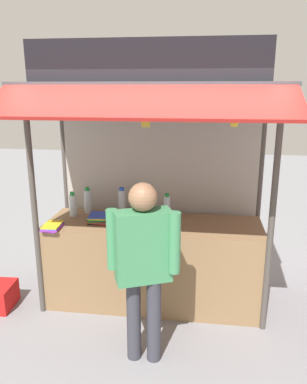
% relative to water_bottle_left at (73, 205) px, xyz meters
% --- Properties ---
extents(ground_plane, '(20.00, 20.00, 0.00)m').
position_rel_water_bottle_left_xyz_m(ground_plane, '(0.94, -0.11, -1.06)').
color(ground_plane, gray).
extents(stall_counter, '(2.33, 0.76, 0.93)m').
position_rel_water_bottle_left_xyz_m(stall_counter, '(0.94, -0.11, -0.60)').
color(stall_counter, olive).
rests_on(stall_counter, ground).
extents(stall_structure, '(2.53, 1.64, 2.75)m').
position_rel_water_bottle_left_xyz_m(stall_structure, '(0.94, 0.03, 0.62)').
color(stall_structure, '#4C4742').
rests_on(stall_structure, ground).
extents(water_bottle_left, '(0.08, 0.08, 0.28)m').
position_rel_water_bottle_left_xyz_m(water_bottle_left, '(0.00, 0.00, 0.00)').
color(water_bottle_left, silver).
rests_on(water_bottle_left, stall_counter).
extents(water_bottle_back_left, '(0.09, 0.09, 0.30)m').
position_rel_water_bottle_left_xyz_m(water_bottle_back_left, '(0.52, 0.20, 0.01)').
color(water_bottle_back_left, silver).
rests_on(water_bottle_back_left, stall_counter).
extents(water_bottle_right, '(0.08, 0.08, 0.28)m').
position_rel_water_bottle_left_xyz_m(water_bottle_right, '(1.06, 0.10, -0.00)').
color(water_bottle_right, silver).
rests_on(water_bottle_right, stall_counter).
extents(water_bottle_center, '(0.08, 0.08, 0.30)m').
position_rel_water_bottle_left_xyz_m(water_bottle_center, '(0.13, 0.15, 0.01)').
color(water_bottle_center, silver).
rests_on(water_bottle_center, stall_counter).
extents(magazine_stack_far_right, '(0.19, 0.26, 0.05)m').
position_rel_water_bottle_left_xyz_m(magazine_stack_far_right, '(-0.08, -0.42, -0.11)').
color(magazine_stack_far_right, purple).
rests_on(magazine_stack_far_right, stall_counter).
extents(magazine_stack_mid_right, '(0.27, 0.27, 0.08)m').
position_rel_water_bottle_left_xyz_m(magazine_stack_mid_right, '(0.36, -0.14, -0.09)').
color(magazine_stack_mid_right, black).
rests_on(magazine_stack_mid_right, stall_counter).
extents(banana_bunch_leftmost, '(0.10, 0.10, 0.26)m').
position_rel_water_bottle_left_xyz_m(banana_bunch_leftmost, '(0.94, -0.59, 1.02)').
color(banana_bunch_leftmost, '#332D23').
extents(banana_bunch_inner_left, '(0.09, 0.08, 0.25)m').
position_rel_water_bottle_left_xyz_m(banana_bunch_inner_left, '(1.70, -0.59, 1.02)').
color(banana_bunch_inner_left, '#332D23').
extents(vendor_person, '(0.62, 0.36, 1.63)m').
position_rel_water_bottle_left_xyz_m(vendor_person, '(0.99, -1.08, -0.08)').
color(vendor_person, '#383842').
rests_on(vendor_person, ground).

